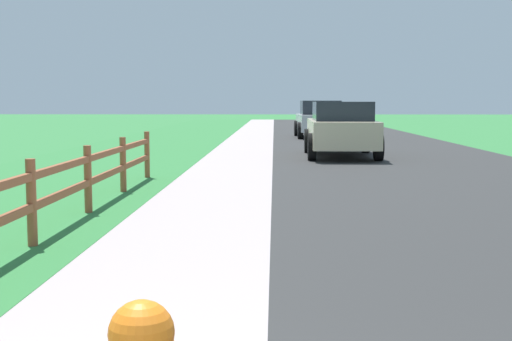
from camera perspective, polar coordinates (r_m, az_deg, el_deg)
The scene contains 7 objects.
ground_plane at distance 26.48m, azimuth 1.44°, elevation 2.27°, with size 120.00×120.00×0.00m, color #30783A.
road_asphalt at distance 28.69m, azimuth 8.46°, elevation 2.49°, with size 7.00×66.00×0.01m, color #2D2D2D.
curb_concrete at distance 28.64m, azimuth -4.57°, elevation 2.53°, with size 6.00×66.00×0.01m, color #AF9FA1.
grass_verge at distance 28.84m, azimuth -7.54°, elevation 2.52°, with size 5.00×66.00×0.00m, color #30783A.
rail_fence at distance 7.98m, azimuth -18.19°, elevation -1.98°, with size 0.11×13.94×0.98m.
parked_suv_beige at distance 20.19m, azimuth 7.09°, elevation 3.48°, with size 2.07×4.66×1.60m.
parked_car_silver at distance 30.92m, azimuth 5.35°, elevation 4.24°, with size 2.23×4.35×1.65m.
Camera 1 is at (0.04, -1.43, 1.61)m, focal length 48.08 mm.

